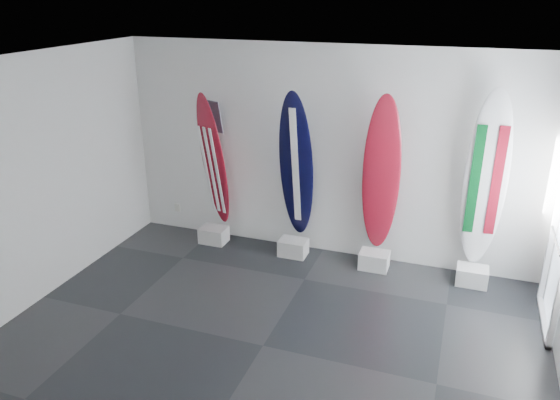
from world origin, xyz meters
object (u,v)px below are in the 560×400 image
at_px(surfboard_navy, 296,167).
at_px(surfboard_swiss, 381,175).
at_px(surfboard_italy, 486,180).
at_px(surfboard_usa, 213,161).

xyz_separation_m(surfboard_navy, surfboard_swiss, (1.19, 0.00, 0.01)).
height_order(surfboard_swiss, surfboard_italy, surfboard_italy).
xyz_separation_m(surfboard_usa, surfboard_navy, (1.29, 0.00, 0.05)).
relative_size(surfboard_navy, surfboard_swiss, 1.00).
xyz_separation_m(surfboard_usa, surfboard_italy, (3.78, 0.00, 0.15)).
relative_size(surfboard_usa, surfboard_italy, 0.89).
height_order(surfboard_usa, surfboard_italy, surfboard_italy).
bearing_deg(surfboard_swiss, surfboard_navy, 172.39).
xyz_separation_m(surfboard_swiss, surfboard_italy, (1.30, 0.00, 0.08)).
bearing_deg(surfboard_navy, surfboard_swiss, 3.18).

